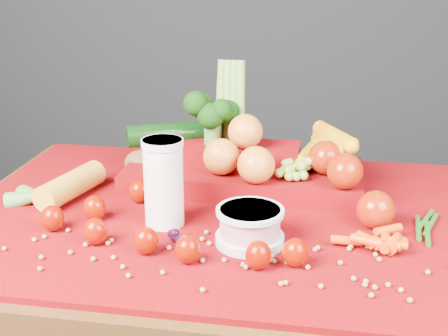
% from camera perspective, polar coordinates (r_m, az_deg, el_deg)
% --- Properties ---
extents(table, '(1.10, 0.80, 0.75)m').
position_cam_1_polar(table, '(1.31, -0.15, -8.33)').
color(table, '#331C0B').
rests_on(table, ground).
extents(red_cloth, '(1.05, 0.75, 0.01)m').
position_cam_1_polar(red_cloth, '(1.27, -0.16, -4.30)').
color(red_cloth, '#750309').
rests_on(red_cloth, table).
extents(milk_glass, '(0.08, 0.08, 0.17)m').
position_cam_1_polar(milk_glass, '(1.19, -5.55, -1.05)').
color(milk_glass, silver).
rests_on(milk_glass, red_cloth).
extents(yogurt_bowl, '(0.12, 0.12, 0.07)m').
position_cam_1_polar(yogurt_bowl, '(1.12, 2.38, -5.24)').
color(yogurt_bowl, silver).
rests_on(yogurt_bowl, red_cloth).
extents(strawberry_scatter, '(0.54, 0.28, 0.05)m').
position_cam_1_polar(strawberry_scatter, '(1.16, -7.45, -5.05)').
color(strawberry_scatter, '#8C0B00').
rests_on(strawberry_scatter, red_cloth).
extents(dark_grape_cluster, '(0.06, 0.05, 0.03)m').
position_cam_1_polar(dark_grape_cluster, '(1.14, -4.39, -6.30)').
color(dark_grape_cluster, black).
rests_on(dark_grape_cluster, red_cloth).
extents(soybean_scatter, '(0.84, 0.24, 0.01)m').
position_cam_1_polar(soybean_scatter, '(1.09, -2.03, -8.03)').
color(soybean_scatter, '#A47A46').
rests_on(soybean_scatter, red_cloth).
extents(corn_ear, '(0.22, 0.25, 0.06)m').
position_cam_1_polar(corn_ear, '(1.35, -15.71, -2.20)').
color(corn_ear, gold).
rests_on(corn_ear, red_cloth).
extents(potato, '(0.10, 0.07, 0.07)m').
position_cam_1_polar(potato, '(1.45, -7.25, 0.41)').
color(potato, '#503A19').
rests_on(potato, red_cloth).
extents(baby_carrot_pile, '(0.17, 0.17, 0.03)m').
position_cam_1_polar(baby_carrot_pile, '(1.14, 13.24, -6.44)').
color(baby_carrot_pile, '#DC3E07').
rests_on(baby_carrot_pile, red_cloth).
extents(green_bean_pile, '(0.14, 0.12, 0.01)m').
position_cam_1_polar(green_bean_pile, '(1.25, 17.66, -5.08)').
color(green_bean_pile, '#1E5413').
rests_on(green_bean_pile, red_cloth).
extents(produce_mound, '(0.61, 0.38, 0.27)m').
position_cam_1_polar(produce_mound, '(1.38, 2.59, 0.70)').
color(produce_mound, '#750309').
rests_on(produce_mound, red_cloth).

